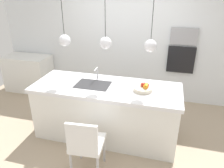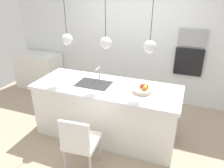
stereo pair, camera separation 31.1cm
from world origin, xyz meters
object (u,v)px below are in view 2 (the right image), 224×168
object	(u,v)px
microwave	(192,38)
chair_near	(80,141)
fruit_bowl	(143,89)
oven	(189,62)

from	to	relation	value
microwave	chair_near	size ratio (longest dim) A/B	0.59
fruit_bowl	microwave	distance (m)	1.77
microwave	fruit_bowl	bearing A→B (deg)	-110.29
fruit_bowl	oven	bearing A→B (deg)	69.71
oven	chair_near	bearing A→B (deg)	-115.66
microwave	oven	size ratio (longest dim) A/B	0.96
chair_near	microwave	bearing A→B (deg)	64.34
fruit_bowl	microwave	xyz separation A→B (m)	(0.59, 1.59, 0.51)
oven	chair_near	xyz separation A→B (m)	(-1.20, -2.51, -0.48)
fruit_bowl	chair_near	size ratio (longest dim) A/B	0.32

